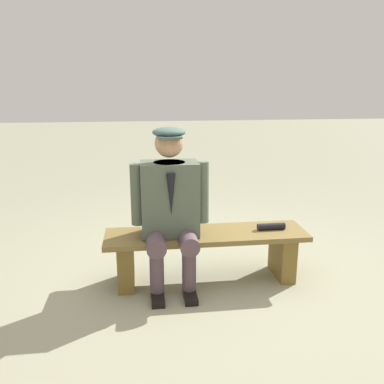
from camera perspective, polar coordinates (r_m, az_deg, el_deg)
ground_plane at (r=3.53m, az=1.96°, el=-12.17°), size 30.00×30.00×0.00m
bench at (r=3.41m, az=2.00°, el=-7.85°), size 1.66×0.43×0.43m
seated_man at (r=3.19m, az=-3.07°, el=-1.60°), size 0.62×0.55×1.29m
rolled_magazine at (r=3.48m, az=11.04°, el=-4.75°), size 0.24×0.06×0.06m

